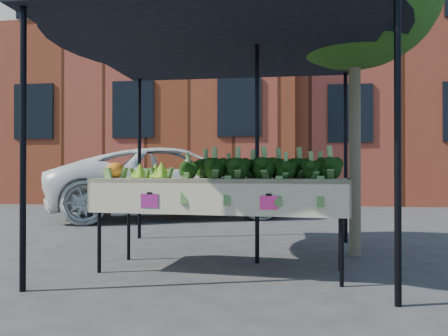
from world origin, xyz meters
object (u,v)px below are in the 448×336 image
Objects in this scene: canopy at (225,134)px; street_tree at (355,91)px; table at (221,225)px; vehicle at (177,93)px.

canopy is 0.84× the size of street_tree.
table is at bearing -86.55° from canopy.
vehicle is (-1.67, 4.96, 2.16)m from table.
canopy is at bearing 93.45° from table.
street_tree reaches higher than table.
table is 0.78× the size of canopy.
table is 1.06m from canopy.
table is at bearing 176.01° from vehicle.
vehicle reaches higher than table.
vehicle is at bearing 108.61° from table.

